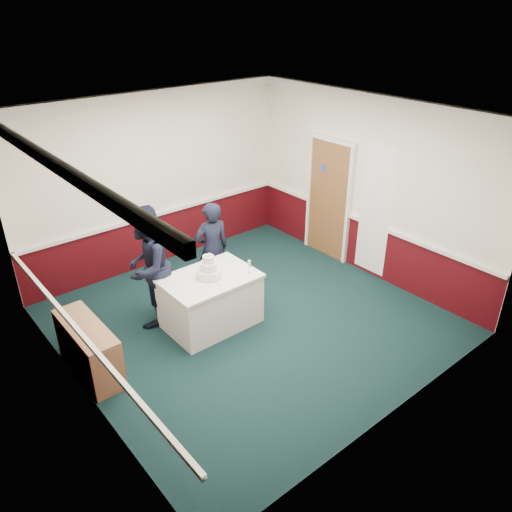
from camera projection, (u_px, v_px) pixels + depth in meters
ground at (250, 320)px, 7.44m from camera, size 5.00×5.00×0.00m
room_shell at (226, 182)px, 7.00m from camera, size 5.00×5.00×3.00m
sideboard at (89, 349)px, 6.27m from camera, size 0.41×1.20×0.70m
cake_table at (210, 300)px, 7.18m from camera, size 1.32×0.92×0.79m
wedding_cake at (209, 270)px, 6.94m from camera, size 0.35×0.35×0.36m
cake_knife at (216, 283)px, 6.84m from camera, size 0.04×0.22×0.00m
champagne_flute at (249, 265)px, 7.02m from camera, size 0.05×0.05×0.21m
person_man at (147, 267)px, 7.02m from camera, size 1.11×1.08×1.80m
person_woman at (212, 250)px, 7.77m from camera, size 0.63×0.48×1.56m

